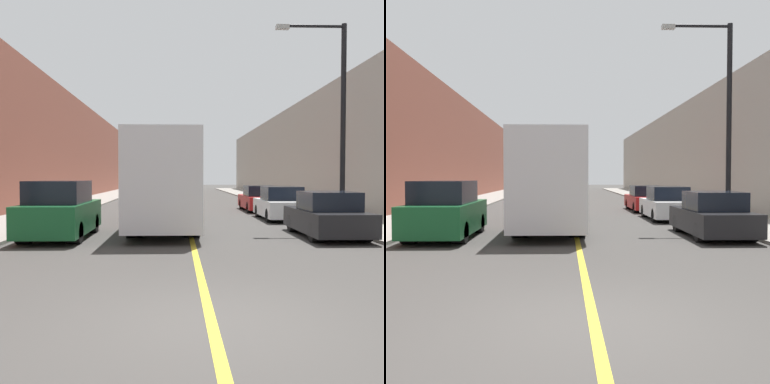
# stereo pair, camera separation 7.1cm
# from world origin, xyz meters

# --- Properties ---
(ground_plane) EXTENTS (200.00, 200.00, 0.00)m
(ground_plane) POSITION_xyz_m (0.00, 0.00, 0.00)
(ground_plane) COLOR #3F3D3A
(sidewalk_left) EXTENTS (3.47, 72.00, 0.11)m
(sidewalk_left) POSITION_xyz_m (-7.40, 30.00, 0.05)
(sidewalk_left) COLOR gray
(sidewalk_left) RESTS_ON ground
(sidewalk_right) EXTENTS (3.47, 72.00, 0.11)m
(sidewalk_right) POSITION_xyz_m (7.40, 30.00, 0.05)
(sidewalk_right) COLOR gray
(sidewalk_right) RESTS_ON ground
(building_row_left) EXTENTS (4.00, 72.00, 8.84)m
(building_row_left) POSITION_xyz_m (-11.14, 30.00, 4.42)
(building_row_left) COLOR brown
(building_row_left) RESTS_ON ground
(building_row_right) EXTENTS (4.00, 72.00, 7.92)m
(building_row_right) POSITION_xyz_m (11.14, 30.00, 3.96)
(building_row_right) COLOR gray
(building_row_right) RESTS_ON ground
(road_center_line) EXTENTS (0.16, 72.00, 0.01)m
(road_center_line) POSITION_xyz_m (0.00, 30.00, 0.00)
(road_center_line) COLOR gold
(road_center_line) RESTS_ON ground
(bus) EXTENTS (2.44, 10.60, 3.53)m
(bus) POSITION_xyz_m (-0.94, 12.04, 1.89)
(bus) COLOR silver
(bus) RESTS_ON ground
(parked_suv_left) EXTENTS (1.92, 4.40, 1.90)m
(parked_suv_left) POSITION_xyz_m (-4.33, 8.72, 0.88)
(parked_suv_left) COLOR #145128
(parked_suv_left) RESTS_ON ground
(car_right_near) EXTENTS (1.88, 4.29, 1.53)m
(car_right_near) POSITION_xyz_m (4.58, 8.76, 0.69)
(car_right_near) COLOR black
(car_right_near) RESTS_ON ground
(car_right_mid) EXTENTS (1.86, 4.29, 1.56)m
(car_right_mid) POSITION_xyz_m (4.41, 14.74, 0.70)
(car_right_mid) COLOR silver
(car_right_mid) RESTS_ON ground
(car_right_far) EXTENTS (1.85, 4.66, 1.49)m
(car_right_far) POSITION_xyz_m (4.36, 20.07, 0.67)
(car_right_far) COLOR maroon
(car_right_far) RESTS_ON ground
(street_lamp_right) EXTENTS (2.74, 0.24, 7.80)m
(street_lamp_right) POSITION_xyz_m (5.73, 11.07, 4.56)
(street_lamp_right) COLOR black
(street_lamp_right) RESTS_ON sidewalk_right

